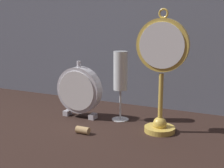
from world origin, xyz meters
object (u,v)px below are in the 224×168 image
at_px(mantel_clock_silver, 79,90).
at_px(champagne_flute, 120,75).
at_px(pocket_watch_on_stand, 161,72).
at_px(wine_cork, 83,130).

bearing_deg(mantel_clock_silver, champagne_flute, 13.23).
distance_m(pocket_watch_on_stand, champagne_flute, 0.17).
height_order(pocket_watch_on_stand, wine_cork, pocket_watch_on_stand).
distance_m(champagne_flute, wine_cork, 0.23).
distance_m(pocket_watch_on_stand, wine_cork, 0.30).
height_order(champagne_flute, wine_cork, champagne_flute).
distance_m(mantel_clock_silver, champagne_flute, 0.16).
height_order(pocket_watch_on_stand, mantel_clock_silver, pocket_watch_on_stand).
bearing_deg(champagne_flute, mantel_clock_silver, -166.77).
bearing_deg(pocket_watch_on_stand, wine_cork, -150.75).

